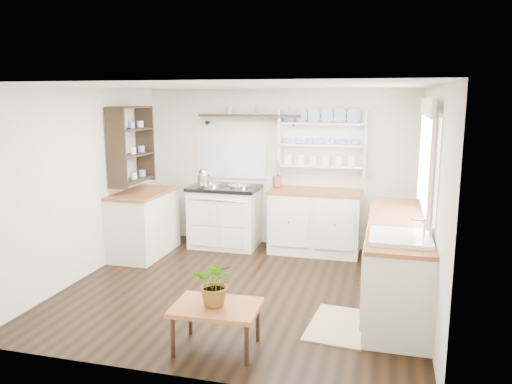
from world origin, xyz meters
TOP-DOWN VIEW (x-y plane):
  - floor at (0.00, 0.00)m, footprint 4.00×3.80m
  - wall_back at (0.00, 1.90)m, footprint 4.00×0.02m
  - wall_right at (2.00, 0.00)m, footprint 0.02×3.80m
  - wall_left at (-2.00, 0.00)m, footprint 0.02×3.80m
  - ceiling at (0.00, 0.00)m, footprint 4.00×3.80m
  - window at (1.95, 0.15)m, footprint 0.08×1.55m
  - aga_cooker at (-0.73, 1.57)m, footprint 1.01×0.70m
  - back_cabinets at (0.60, 1.60)m, footprint 1.27×0.63m
  - right_cabinets at (1.70, 0.10)m, footprint 0.62×2.43m
  - belfast_sink at (1.70, -0.65)m, footprint 0.55×0.60m
  - left_cabinets at (-1.70, 0.90)m, footprint 0.62×1.13m
  - plate_rack at (0.65, 1.86)m, footprint 1.20×0.22m
  - high_shelf at (-0.40, 1.78)m, footprint 1.50×0.29m
  - left_shelving at (-1.84, 0.90)m, footprint 0.28×0.80m
  - kettle at (-1.01, 1.45)m, footprint 0.20×0.20m
  - utensil_crock at (0.03, 1.68)m, footprint 0.13×0.13m
  - center_table at (0.17, -1.40)m, footprint 0.77×0.56m
  - potted_plant at (0.17, -1.40)m, footprint 0.39×0.35m
  - floor_rug at (1.18, -0.68)m, footprint 0.63×0.90m

SIDE VIEW (x-z plane):
  - floor at x=0.00m, z-range -0.01..0.01m
  - floor_rug at x=1.18m, z-range 0.00..0.02m
  - center_table at x=0.17m, z-range 0.16..0.56m
  - aga_cooker at x=-0.73m, z-range -0.01..0.93m
  - right_cabinets at x=1.70m, z-range 0.01..0.91m
  - left_cabinets at x=-1.70m, z-range 0.01..0.91m
  - back_cabinets at x=0.60m, z-range 0.01..0.91m
  - potted_plant at x=0.17m, z-range 0.40..0.81m
  - belfast_sink at x=1.70m, z-range 0.58..1.03m
  - utensil_crock at x=0.03m, z-range 0.91..1.07m
  - kettle at x=-1.01m, z-range 0.93..1.17m
  - wall_back at x=0.00m, z-range 0.00..2.30m
  - wall_right at x=2.00m, z-range 0.00..2.30m
  - wall_left at x=-2.00m, z-range 0.00..2.30m
  - left_shelving at x=-1.84m, z-range 1.02..2.08m
  - plate_rack at x=0.65m, z-range 1.11..2.01m
  - window at x=1.95m, z-range 0.95..2.17m
  - high_shelf at x=-0.40m, z-range 1.83..1.99m
  - ceiling at x=0.00m, z-range 2.29..2.30m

